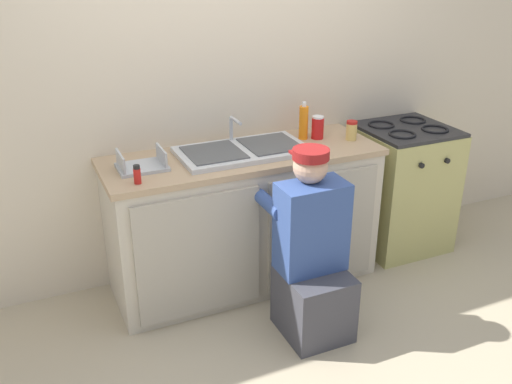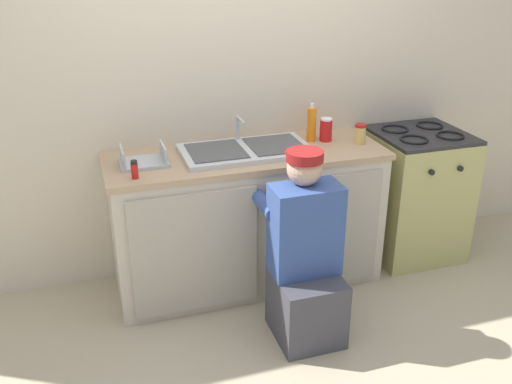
% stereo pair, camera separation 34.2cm
% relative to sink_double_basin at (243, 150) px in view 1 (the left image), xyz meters
% --- Properties ---
extents(ground_plane, '(12.00, 12.00, 0.00)m').
position_rel_sink_double_basin_xyz_m(ground_plane, '(0.00, -0.30, -0.93)').
color(ground_plane, tan).
extents(back_wall, '(6.00, 0.10, 2.50)m').
position_rel_sink_double_basin_xyz_m(back_wall, '(0.00, 0.35, 0.32)').
color(back_wall, beige).
rests_on(back_wall, ground_plane).
extents(counter_cabinet, '(1.71, 0.62, 0.87)m').
position_rel_sink_double_basin_xyz_m(counter_cabinet, '(0.00, -0.01, -0.49)').
color(counter_cabinet, beige).
rests_on(counter_cabinet, ground_plane).
extents(countertop, '(1.75, 0.62, 0.04)m').
position_rel_sink_double_basin_xyz_m(countertop, '(0.00, -0.00, -0.04)').
color(countertop, tan).
rests_on(countertop, counter_cabinet).
extents(sink_double_basin, '(0.80, 0.44, 0.19)m').
position_rel_sink_double_basin_xyz_m(sink_double_basin, '(0.00, 0.00, 0.00)').
color(sink_double_basin, silver).
rests_on(sink_double_basin, countertop).
extents(stove_range, '(0.61, 0.62, 0.93)m').
position_rel_sink_double_basin_xyz_m(stove_range, '(1.25, -0.00, -0.47)').
color(stove_range, tan).
rests_on(stove_range, ground_plane).
extents(plumber_person, '(0.42, 0.61, 1.10)m').
position_rel_sink_double_basin_xyz_m(plumber_person, '(0.15, -0.65, -0.47)').
color(plumber_person, '#3F3F47').
rests_on(plumber_person, ground_plane).
extents(spice_bottle_red, '(0.04, 0.04, 0.10)m').
position_rel_sink_double_basin_xyz_m(spice_bottle_red, '(-0.70, -0.21, 0.03)').
color(spice_bottle_red, red).
rests_on(spice_bottle_red, countertop).
extents(soda_cup_red, '(0.08, 0.08, 0.15)m').
position_rel_sink_double_basin_xyz_m(soda_cup_red, '(0.57, 0.07, 0.06)').
color(soda_cup_red, red).
rests_on(soda_cup_red, countertop).
extents(soap_bottle_orange, '(0.06, 0.06, 0.25)m').
position_rel_sink_double_basin_xyz_m(soap_bottle_orange, '(0.47, 0.10, 0.09)').
color(soap_bottle_orange, orange).
rests_on(soap_bottle_orange, countertop).
extents(condiment_jar, '(0.07, 0.07, 0.13)m').
position_rel_sink_double_basin_xyz_m(condiment_jar, '(0.75, -0.05, 0.05)').
color(condiment_jar, '#DBB760').
rests_on(condiment_jar, countertop).
extents(dish_rack_tray, '(0.28, 0.22, 0.11)m').
position_rel_sink_double_basin_xyz_m(dish_rack_tray, '(-0.63, -0.00, 0.01)').
color(dish_rack_tray, '#B2B7BC').
rests_on(dish_rack_tray, countertop).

